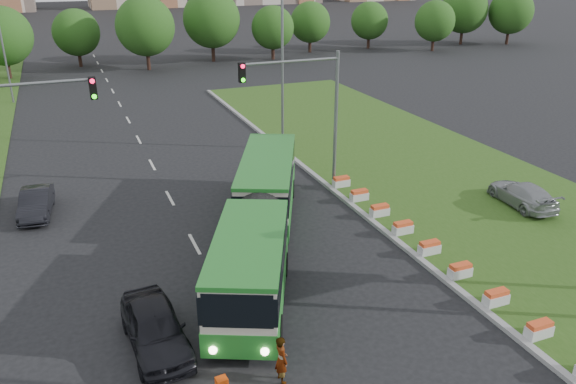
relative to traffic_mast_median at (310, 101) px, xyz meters
name	(u,v)px	position (x,y,z in m)	size (l,w,h in m)	color
ground	(302,295)	(-4.78, -10.00, -5.35)	(360.00, 360.00, 0.00)	black
grass_median	(446,182)	(8.22, -2.00, -5.27)	(14.00, 60.00, 0.15)	#2B4F16
median_kerb	(344,199)	(1.27, -2.00, -5.26)	(0.30, 60.00, 0.18)	gray
lane_markings	(147,156)	(-7.78, 10.00, -5.35)	(0.20, 100.00, 0.01)	beige
flower_planters	(429,247)	(1.92, -9.20, -4.90)	(1.10, 18.10, 0.60)	silver
traffic_mast_median	(310,101)	(0.00, 0.00, 0.00)	(5.76, 0.32, 8.00)	slate
traffic_mast_left	(7,137)	(-15.16, -1.00, 0.00)	(5.76, 0.32, 8.00)	slate
street_lamps	(168,102)	(-7.78, 0.00, 0.65)	(36.00, 60.00, 12.00)	slate
tree_line	(203,27)	(5.22, 45.00, -0.85)	(120.00, 8.00, 9.00)	#1C4512
articulated_bus	(254,217)	(-5.31, -5.62, -3.67)	(2.59, 16.63, 2.74)	beige
car_left_near	(155,328)	(-10.79, -11.06, -4.56)	(1.88, 4.66, 1.59)	black
car_left_far	(36,203)	(-14.74, 2.42, -4.67)	(1.45, 4.15, 1.37)	black
car_median	(522,194)	(9.79, -6.53, -4.55)	(1.82, 4.47, 1.30)	#94989C
pedestrian	(281,359)	(-7.36, -14.30, -4.51)	(0.62, 0.40, 1.69)	gray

